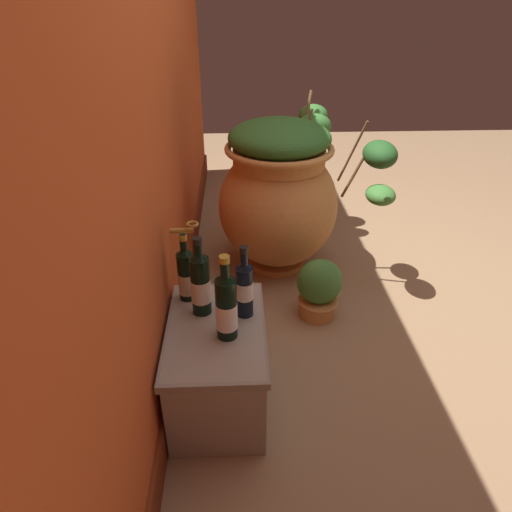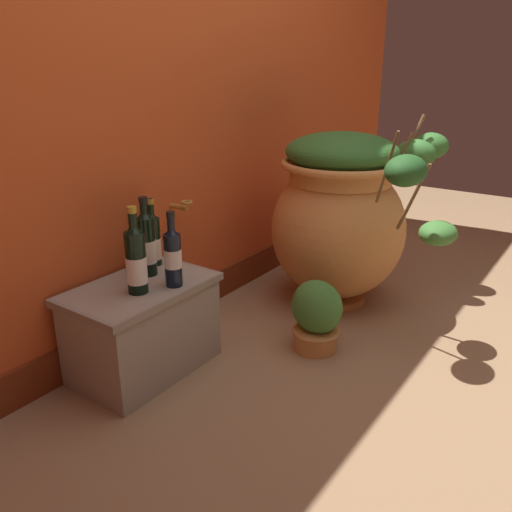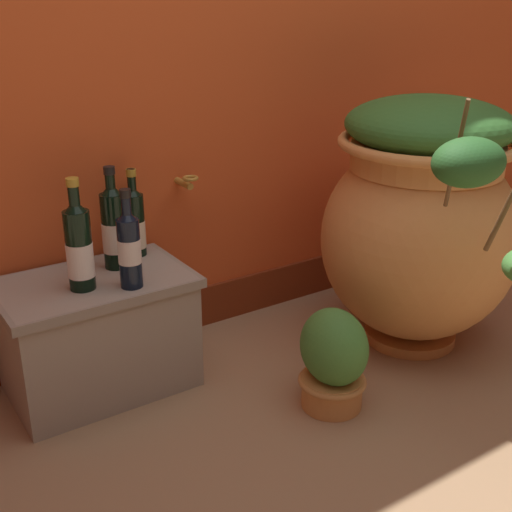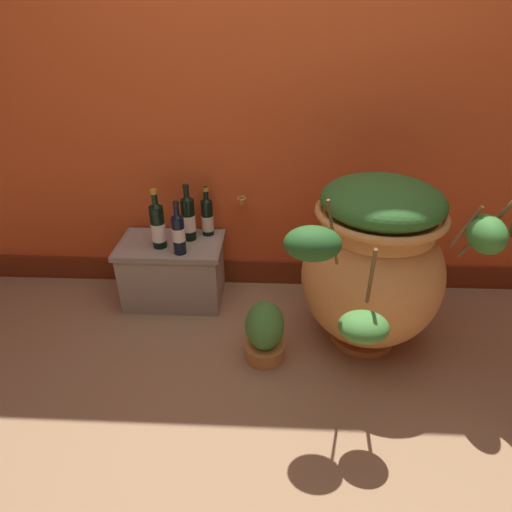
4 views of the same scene
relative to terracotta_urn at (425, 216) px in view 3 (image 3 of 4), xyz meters
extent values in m
plane|color=#9E7A56|center=(-0.49, -0.55, -0.49)|extent=(7.00, 7.00, 0.00)
cube|color=maroon|center=(-0.49, 0.54, -0.41)|extent=(4.40, 0.02, 0.16)
cylinder|color=#B28433|center=(-0.68, 0.50, 0.11)|extent=(0.02, 0.10, 0.02)
torus|color=#B28433|center=(-0.68, 0.45, 0.14)|extent=(0.06, 0.06, 0.01)
cylinder|color=#D68E4C|center=(-0.01, 0.01, -0.47)|extent=(0.33, 0.33, 0.04)
ellipsoid|color=#D68E4C|center=(-0.01, 0.01, -0.09)|extent=(0.69, 0.69, 0.72)
cylinder|color=#D68E4C|center=(-0.01, 0.01, 0.21)|extent=(0.51, 0.51, 0.09)
torus|color=#D68E4C|center=(-0.01, 0.01, 0.26)|extent=(0.61, 0.61, 0.04)
cylinder|color=brown|center=(-0.11, -0.40, 0.17)|extent=(0.05, 0.14, 0.33)
cylinder|color=brown|center=(-0.27, -0.33, 0.31)|extent=(0.08, 0.11, 0.33)
ellipsoid|color=#235623|center=(-0.35, -0.44, 0.33)|extent=(0.21, 0.16, 0.13)
ellipsoid|color=#2D6628|center=(-0.01, 0.01, 0.32)|extent=(0.56, 0.56, 0.19)
cube|color=#9E9384|center=(-1.09, 0.34, -0.29)|extent=(0.56, 0.36, 0.38)
cube|color=gray|center=(-1.09, 0.34, -0.12)|extent=(0.60, 0.38, 0.03)
cylinder|color=black|center=(-1.13, 0.30, 0.02)|extent=(0.08, 0.08, 0.24)
cone|color=black|center=(-1.13, 0.30, 0.16)|extent=(0.08, 0.08, 0.04)
cylinder|color=black|center=(-1.13, 0.30, 0.19)|extent=(0.03, 0.03, 0.10)
cylinder|color=#B7932D|center=(-1.13, 0.30, 0.23)|extent=(0.04, 0.04, 0.02)
cylinder|color=silver|center=(-1.13, 0.30, -0.01)|extent=(0.08, 0.08, 0.11)
cylinder|color=black|center=(-0.98, 0.40, 0.02)|extent=(0.08, 0.08, 0.24)
cone|color=black|center=(-0.98, 0.40, 0.16)|extent=(0.08, 0.08, 0.04)
cylinder|color=black|center=(-0.98, 0.40, 0.19)|extent=(0.03, 0.03, 0.09)
cylinder|color=black|center=(-0.98, 0.40, 0.22)|extent=(0.04, 0.04, 0.02)
cylinder|color=white|center=(-0.98, 0.40, 0.00)|extent=(0.08, 0.08, 0.10)
cylinder|color=black|center=(-1.01, 0.23, 0.01)|extent=(0.07, 0.07, 0.21)
cone|color=black|center=(-1.01, 0.23, 0.12)|extent=(0.07, 0.07, 0.04)
cylinder|color=black|center=(-1.01, 0.23, 0.16)|extent=(0.03, 0.03, 0.09)
cylinder|color=black|center=(-1.01, 0.23, 0.19)|extent=(0.03, 0.03, 0.02)
cylinder|color=silver|center=(-1.01, 0.23, 0.01)|extent=(0.07, 0.07, 0.07)
cylinder|color=black|center=(-0.89, 0.46, 0.00)|extent=(0.07, 0.07, 0.21)
cone|color=black|center=(-0.89, 0.46, 0.12)|extent=(0.07, 0.07, 0.04)
cylinder|color=black|center=(-0.89, 0.46, 0.15)|extent=(0.03, 0.03, 0.09)
cylinder|color=#B7932D|center=(-0.89, 0.46, 0.18)|extent=(0.03, 0.03, 0.02)
cylinder|color=beige|center=(-0.89, 0.46, -0.03)|extent=(0.07, 0.07, 0.09)
cylinder|color=#D68E4C|center=(-0.53, -0.16, -0.43)|extent=(0.19, 0.19, 0.10)
torus|color=#C58346|center=(-0.53, -0.16, -0.40)|extent=(0.21, 0.21, 0.02)
ellipsoid|color=#428438|center=(-0.53, -0.16, -0.28)|extent=(0.19, 0.23, 0.24)
camera|label=1|loc=(-2.47, 0.25, 1.02)|focal=32.23mm
camera|label=2|loc=(-2.40, -1.15, 0.74)|focal=37.11mm
camera|label=3|loc=(-1.72, -1.53, 0.74)|focal=47.22mm
camera|label=4|loc=(-0.50, -1.84, 1.08)|focal=30.55mm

